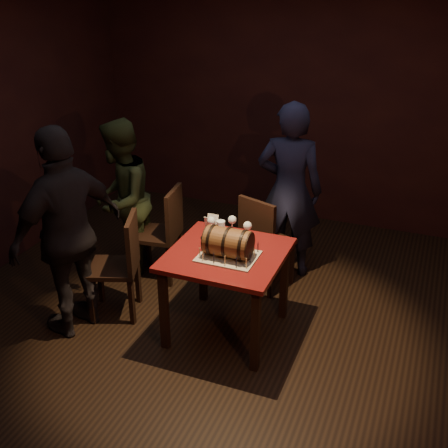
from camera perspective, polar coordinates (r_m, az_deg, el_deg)
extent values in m
plane|color=black|center=(4.88, -0.03, -10.41)|extent=(5.00, 5.00, 0.00)
cube|color=black|center=(6.51, 8.37, 12.20)|extent=(5.00, 0.04, 2.80)
cube|color=#520D0E|center=(4.45, 0.28, -3.13)|extent=(0.90, 0.90, 0.04)
cube|color=black|center=(4.49, -6.11, -8.62)|extent=(0.06, 0.06, 0.71)
cube|color=black|center=(4.24, 3.22, -10.79)|extent=(0.06, 0.06, 0.71)
cube|color=black|center=(5.07, -2.15, -4.19)|extent=(0.06, 0.06, 0.71)
cube|color=black|center=(4.85, 6.14, -5.82)|extent=(0.06, 0.06, 0.71)
cube|color=#A79A87|center=(4.37, 0.41, -3.31)|extent=(0.45, 0.35, 0.01)
cylinder|color=brown|center=(4.31, 0.42, -1.90)|extent=(0.34, 0.23, 0.23)
cylinder|color=black|center=(4.35, -1.14, -1.62)|extent=(0.02, 0.25, 0.25)
cylinder|color=black|center=(4.31, 0.42, -1.90)|extent=(0.02, 0.25, 0.25)
cylinder|color=black|center=(4.27, 2.01, -2.19)|extent=(0.02, 0.25, 0.25)
cylinder|color=black|center=(4.37, -1.73, -1.51)|extent=(0.01, 0.22, 0.22)
cylinder|color=black|center=(4.26, 2.63, -2.30)|extent=(0.01, 0.22, 0.22)
cylinder|color=black|center=(4.38, -1.98, -1.46)|extent=(0.04, 0.02, 0.02)
sphere|color=black|center=(4.39, -2.22, -1.42)|extent=(0.03, 0.03, 0.03)
cylinder|color=#EDD78E|center=(4.28, -2.16, -3.27)|extent=(0.01, 0.01, 0.08)
cylinder|color=black|center=(4.26, -2.17, -2.74)|extent=(0.00, 0.00, 0.01)
cylinder|color=black|center=(4.25, -1.04, -3.49)|extent=(0.01, 0.01, 0.08)
cylinder|color=black|center=(4.23, -1.05, -2.96)|extent=(0.00, 0.00, 0.01)
cylinder|color=#EDD78E|center=(4.22, 0.10, -3.71)|extent=(0.01, 0.01, 0.08)
cylinder|color=black|center=(4.20, 0.10, -3.18)|extent=(0.00, 0.00, 0.01)
cylinder|color=black|center=(4.19, 1.25, -3.94)|extent=(0.01, 0.01, 0.08)
cylinder|color=black|center=(4.17, 1.26, -3.40)|extent=(0.00, 0.00, 0.01)
cylinder|color=#EDD78E|center=(4.18, 2.27, -4.00)|extent=(0.01, 0.01, 0.08)
cylinder|color=black|center=(4.16, 2.28, -3.46)|extent=(0.00, 0.00, 0.01)
cylinder|color=black|center=(4.26, 2.69, -3.45)|extent=(0.01, 0.01, 0.08)
cylinder|color=black|center=(4.24, 2.70, -2.91)|extent=(0.00, 0.00, 0.01)
cylinder|color=#EDD78E|center=(4.33, 3.08, -2.91)|extent=(0.01, 0.01, 0.08)
cylinder|color=black|center=(4.31, 3.10, -2.38)|extent=(0.00, 0.00, 0.01)
cylinder|color=black|center=(4.41, 3.47, -2.39)|extent=(0.01, 0.01, 0.08)
cylinder|color=black|center=(4.39, 3.48, -1.87)|extent=(0.00, 0.00, 0.01)
cylinder|color=#EDD78E|center=(4.43, 2.36, -2.19)|extent=(0.01, 0.01, 0.08)
cylinder|color=black|center=(4.41, 2.37, -1.67)|extent=(0.00, 0.00, 0.01)
cylinder|color=black|center=(4.46, 1.26, -1.99)|extent=(0.01, 0.01, 0.08)
cylinder|color=black|center=(4.44, 1.27, -1.48)|extent=(0.00, 0.00, 0.01)
cylinder|color=#EDD78E|center=(4.49, 0.18, -1.80)|extent=(0.01, 0.01, 0.08)
cylinder|color=black|center=(4.47, 0.18, -1.28)|extent=(0.00, 0.00, 0.01)
cylinder|color=black|center=(4.52, -0.89, -1.60)|extent=(0.01, 0.01, 0.08)
cylinder|color=black|center=(4.50, -0.89, -1.09)|extent=(0.00, 0.00, 0.01)
cylinder|color=#EDD78E|center=(4.48, -1.53, -1.88)|extent=(0.01, 0.01, 0.08)
cylinder|color=black|center=(4.46, -1.53, -1.37)|extent=(0.00, 0.00, 0.01)
cylinder|color=black|center=(4.41, -1.99, -2.38)|extent=(0.01, 0.01, 0.08)
cylinder|color=black|center=(4.38, -2.00, -1.86)|extent=(0.00, 0.00, 0.01)
cylinder|color=#EDD78E|center=(4.33, -2.47, -2.90)|extent=(0.01, 0.01, 0.08)
cylinder|color=black|center=(4.31, -2.48, -2.37)|extent=(0.00, 0.00, 0.01)
cylinder|color=silver|center=(4.73, -1.30, -1.00)|extent=(0.06, 0.06, 0.01)
cylinder|color=silver|center=(4.71, -1.31, -0.49)|extent=(0.01, 0.01, 0.09)
sphere|color=silver|center=(4.67, -1.31, 0.34)|extent=(0.07, 0.07, 0.07)
sphere|color=#591114|center=(4.68, -1.31, 0.26)|extent=(0.05, 0.05, 0.05)
cylinder|color=silver|center=(4.74, 0.82, -0.90)|extent=(0.06, 0.06, 0.01)
cylinder|color=silver|center=(4.72, 0.83, -0.38)|extent=(0.01, 0.01, 0.09)
sphere|color=silver|center=(4.69, 0.83, 0.44)|extent=(0.07, 0.07, 0.07)
cylinder|color=silver|center=(4.64, 2.38, -1.53)|extent=(0.06, 0.06, 0.01)
cylinder|color=silver|center=(4.62, 2.39, -1.01)|extent=(0.01, 0.01, 0.09)
sphere|color=silver|center=(4.59, 2.40, -0.17)|extent=(0.07, 0.07, 0.07)
sphere|color=#BF594C|center=(4.59, 2.40, -0.25)|extent=(0.05, 0.05, 0.05)
cylinder|color=silver|center=(4.64, -0.33, -0.53)|extent=(0.07, 0.07, 0.15)
cylinder|color=#9E5414|center=(4.65, -0.33, -0.72)|extent=(0.06, 0.06, 0.11)
cylinder|color=white|center=(4.62, -0.33, 0.01)|extent=(0.06, 0.06, 0.02)
cube|color=black|center=(5.26, 4.48, -1.87)|extent=(0.51, 0.51, 0.04)
cube|color=black|center=(5.41, 6.93, -4.01)|extent=(0.04, 0.04, 0.43)
cube|color=black|center=(5.58, 4.09, -2.89)|extent=(0.04, 0.04, 0.43)
cube|color=black|center=(5.17, 4.73, -5.41)|extent=(0.04, 0.04, 0.43)
cube|color=black|center=(5.35, 1.83, -4.18)|extent=(0.04, 0.04, 0.43)
cube|color=black|center=(5.03, 3.32, -0.04)|extent=(0.39, 0.17, 0.46)
cube|color=black|center=(5.43, -6.80, -1.07)|extent=(0.45, 0.45, 0.04)
cube|color=black|center=(5.74, -7.68, -2.26)|extent=(0.04, 0.04, 0.43)
cube|color=black|center=(5.46, -8.97, -3.85)|extent=(0.04, 0.04, 0.43)
cube|color=black|center=(5.63, -4.45, -2.66)|extent=(0.04, 0.04, 0.43)
cube|color=black|center=(5.35, -5.59, -4.32)|extent=(0.04, 0.04, 0.43)
cube|color=black|center=(5.27, -5.10, 1.15)|extent=(0.09, 0.40, 0.46)
cube|color=black|center=(4.92, -11.17, -4.40)|extent=(0.52, 0.52, 0.04)
cube|color=black|center=(5.21, -12.43, -5.68)|extent=(0.04, 0.04, 0.43)
cube|color=black|center=(4.94, -13.27, -7.70)|extent=(0.04, 0.04, 0.43)
cube|color=black|center=(5.15, -8.73, -5.78)|extent=(0.04, 0.04, 0.43)
cube|color=black|center=(4.86, -9.35, -7.84)|extent=(0.04, 0.04, 0.43)
cube|color=black|center=(4.77, -9.30, -1.84)|extent=(0.18, 0.39, 0.46)
imported|color=black|center=(5.37, 6.66, 3.39)|extent=(0.67, 0.48, 1.72)
imported|color=#2F381C|center=(5.43, -10.42, 2.43)|extent=(0.75, 0.87, 1.55)
imported|color=black|center=(4.62, -15.56, -0.91)|extent=(0.72, 1.11, 1.76)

